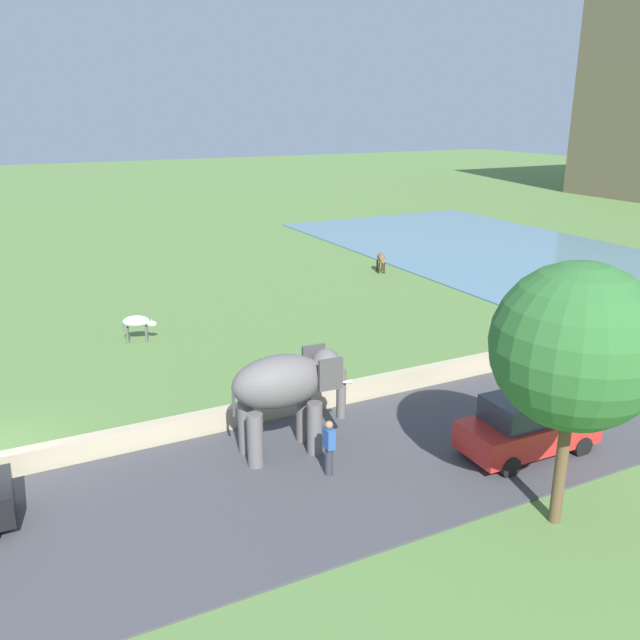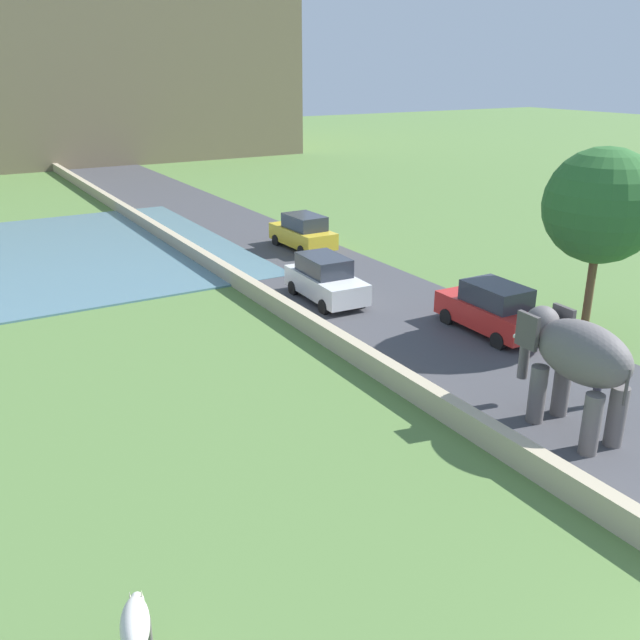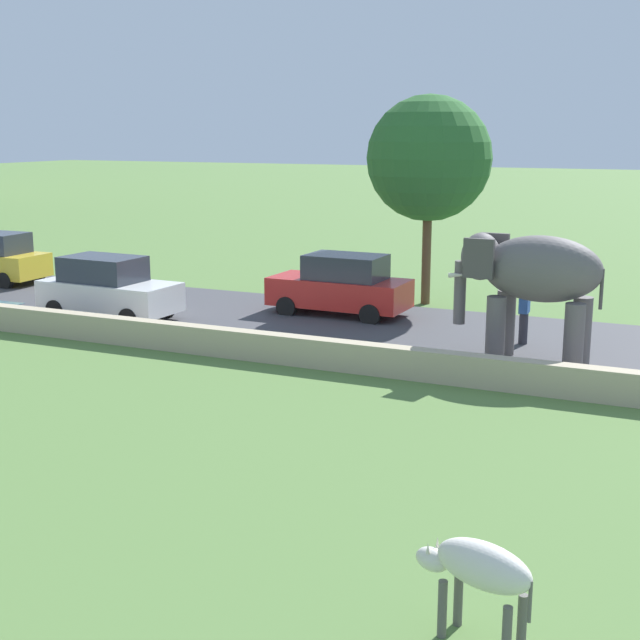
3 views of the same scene
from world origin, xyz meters
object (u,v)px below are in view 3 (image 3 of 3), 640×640
at_px(person_beside_elephant, 524,312).
at_px(car_white, 108,288).
at_px(cow_white, 479,570).
at_px(elephant, 531,277).
at_px(car_red, 341,285).

distance_m(person_beside_elephant, car_white, 11.50).
bearing_deg(cow_white, person_beside_elephant, 9.40).
bearing_deg(elephant, car_red, 62.36).
bearing_deg(car_white, elephant, -89.95).
xyz_separation_m(elephant, car_red, (3.14, 5.99, -1.14)).
bearing_deg(cow_white, elephant, 8.61).
distance_m(car_white, cow_white, 17.76).
relative_size(person_beside_elephant, car_white, 0.40).
relative_size(person_beside_elephant, car_red, 0.40).
relative_size(elephant, car_white, 0.86).
height_order(elephant, car_white, elephant).
bearing_deg(person_beside_elephant, car_white, 98.44).
distance_m(car_red, cow_white, 16.53).
bearing_deg(elephant, car_white, 90.05).
distance_m(elephant, cow_white, 11.67).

